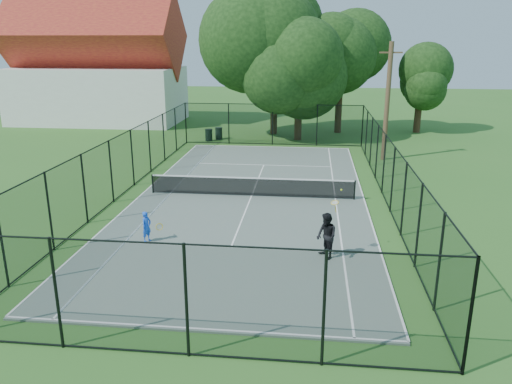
# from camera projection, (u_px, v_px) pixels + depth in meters

# --- Properties ---
(ground) EXTENTS (120.00, 120.00, 0.00)m
(ground) POSITION_uv_depth(u_px,v_px,m) (251.00, 197.00, 24.64)
(ground) COLOR #316623
(tennis_court) EXTENTS (11.00, 24.00, 0.06)m
(tennis_court) POSITION_uv_depth(u_px,v_px,m) (251.00, 197.00, 24.63)
(tennis_court) COLOR slate
(tennis_court) RESTS_ON ground
(tennis_net) EXTENTS (10.08, 0.08, 0.95)m
(tennis_net) POSITION_uv_depth(u_px,v_px,m) (251.00, 186.00, 24.47)
(tennis_net) COLOR black
(tennis_net) RESTS_ON tennis_court
(fence) EXTENTS (13.10, 26.10, 3.00)m
(fence) POSITION_uv_depth(u_px,v_px,m) (251.00, 168.00, 24.20)
(fence) COLOR black
(fence) RESTS_ON ground
(tree_near_left) EXTENTS (8.04, 8.04, 10.48)m
(tree_near_left) POSITION_uv_depth(u_px,v_px,m) (274.00, 53.00, 39.47)
(tree_near_left) COLOR #332114
(tree_near_left) RESTS_ON ground
(tree_near_mid) EXTENTS (6.77, 6.77, 8.85)m
(tree_near_mid) POSITION_uv_depth(u_px,v_px,m) (299.00, 68.00, 37.23)
(tree_near_mid) COLOR #332114
(tree_near_mid) RESTS_ON ground
(tree_near_right) EXTENTS (6.54, 6.54, 9.03)m
(tree_near_right) POSITION_uv_depth(u_px,v_px,m) (341.00, 62.00, 40.18)
(tree_near_right) COLOR #332114
(tree_near_right) RESTS_ON ground
(tree_far_right) EXTENTS (4.86, 4.86, 6.43)m
(tree_far_right) POSITION_uv_depth(u_px,v_px,m) (421.00, 84.00, 40.74)
(tree_far_right) COLOR #332114
(tree_far_right) RESTS_ON ground
(building) EXTENTS (15.30, 8.15, 11.87)m
(building) POSITION_uv_depth(u_px,v_px,m) (97.00, 68.00, 45.90)
(building) COLOR silver
(building) RESTS_ON ground
(trash_bin_left) EXTENTS (0.58, 0.58, 0.91)m
(trash_bin_left) POSITION_uv_depth(u_px,v_px,m) (209.00, 135.00, 38.21)
(trash_bin_left) COLOR black
(trash_bin_left) RESTS_ON ground
(trash_bin_right) EXTENTS (0.58, 0.58, 0.91)m
(trash_bin_right) POSITION_uv_depth(u_px,v_px,m) (219.00, 133.00, 38.91)
(trash_bin_right) COLOR black
(trash_bin_right) RESTS_ON ground
(utility_pole) EXTENTS (1.40, 0.30, 7.37)m
(utility_pole) POSITION_uv_depth(u_px,v_px,m) (387.00, 101.00, 31.30)
(utility_pole) COLOR #4C3823
(utility_pole) RESTS_ON ground
(player_blue) EXTENTS (0.80, 0.51, 1.19)m
(player_blue) POSITION_uv_depth(u_px,v_px,m) (147.00, 227.00, 18.94)
(player_blue) COLOR blue
(player_blue) RESTS_ON tennis_court
(player_black) EXTENTS (0.98, 1.20, 2.37)m
(player_black) POSITION_uv_depth(u_px,v_px,m) (326.00, 236.00, 17.42)
(player_black) COLOR black
(player_black) RESTS_ON tennis_court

